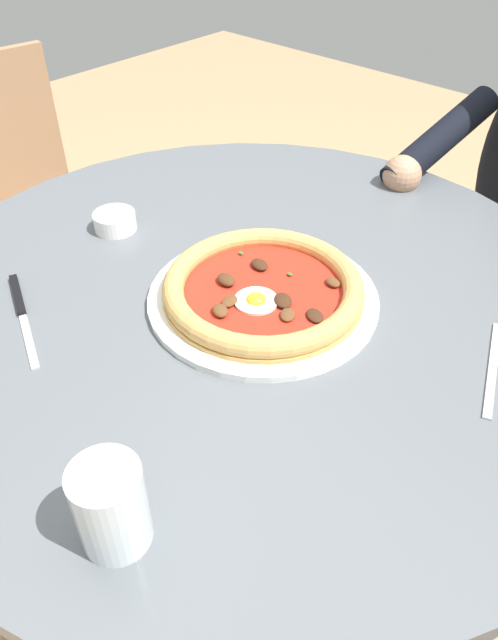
% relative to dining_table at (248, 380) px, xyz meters
% --- Properties ---
extents(ground_plane, '(6.00, 6.00, 0.02)m').
position_rel_dining_table_xyz_m(ground_plane, '(0.00, 0.00, -0.58)').
color(ground_plane, tan).
extents(dining_table, '(1.01, 1.01, 0.75)m').
position_rel_dining_table_xyz_m(dining_table, '(0.00, 0.00, 0.00)').
color(dining_table, '#565B60').
rests_on(dining_table, ground).
extents(pizza_on_plate, '(0.32, 0.32, 0.04)m').
position_rel_dining_table_xyz_m(pizza_on_plate, '(-0.03, 0.00, 0.20)').
color(pizza_on_plate, white).
rests_on(pizza_on_plate, dining_table).
extents(water_glass, '(0.07, 0.07, 0.10)m').
position_rel_dining_table_xyz_m(water_glass, '(-0.16, 0.36, 0.22)').
color(water_glass, silver).
rests_on(water_glass, dining_table).
extents(steak_knife, '(0.19, 0.09, 0.01)m').
position_rel_dining_table_xyz_m(steak_knife, '(0.21, 0.24, 0.18)').
color(steak_knife, silver).
rests_on(steak_knife, dining_table).
extents(ramekin_capers, '(0.07, 0.07, 0.03)m').
position_rel_dining_table_xyz_m(ramekin_capers, '(0.27, 0.02, 0.19)').
color(ramekin_capers, white).
rests_on(ramekin_capers, dining_table).
extents(fork_utensil, '(0.07, 0.17, 0.00)m').
position_rel_dining_table_xyz_m(fork_utensil, '(-0.32, -0.09, 0.18)').
color(fork_utensil, '#BCBCC1').
rests_on(fork_utensil, dining_table).
extents(cafe_chair_spare_near, '(0.44, 0.44, 0.84)m').
position_rel_dining_table_xyz_m(cafe_chair_spare_near, '(0.91, -0.13, -0.07)').
color(cafe_chair_spare_near, '#957050').
rests_on(cafe_chair_spare_near, ground).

